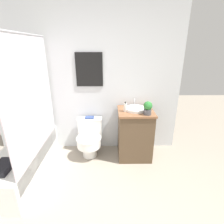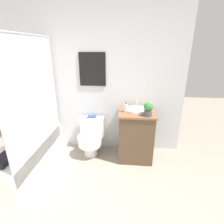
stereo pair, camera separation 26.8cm
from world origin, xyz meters
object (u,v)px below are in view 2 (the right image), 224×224
(sink, at_px, (137,110))
(soap_bottle, at_px, (126,108))
(book_on_tank, at_px, (92,117))
(toilet, at_px, (91,137))
(potted_plant, at_px, (148,109))

(sink, relative_size, soap_bottle, 2.40)
(sink, distance_m, book_on_tank, 0.82)
(soap_bottle, bearing_deg, toilet, 172.65)
(toilet, height_order, potted_plant, potted_plant)
(toilet, xyz_separation_m, sink, (0.78, -0.01, 0.54))
(toilet, distance_m, soap_bottle, 0.85)
(toilet, relative_size, potted_plant, 3.09)
(sink, bearing_deg, book_on_tank, 169.25)
(toilet, relative_size, sink, 1.66)
(soap_bottle, xyz_separation_m, potted_plant, (0.33, -0.13, 0.04))
(soap_bottle, distance_m, potted_plant, 0.36)
(toilet, relative_size, book_on_tank, 4.27)
(soap_bottle, relative_size, book_on_tank, 1.07)
(toilet, xyz_separation_m, book_on_tank, (0.00, 0.14, 0.33))
(toilet, height_order, soap_bottle, soap_bottle)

